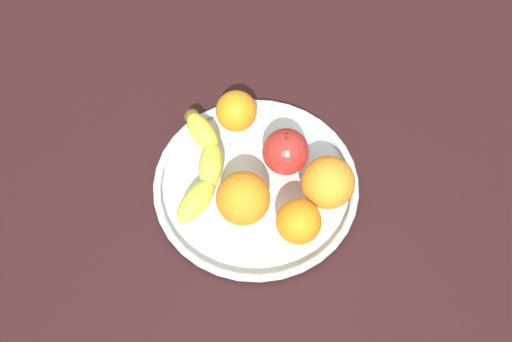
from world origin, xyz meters
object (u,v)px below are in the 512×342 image
object	(u,v)px
fruit_bowl	(256,184)
orange_back_left	(236,111)
apple	(286,152)
orange_front_right	(328,182)
orange_back_right	(299,222)
banana	(203,163)
orange_center	(243,198)

from	to	relation	value
fruit_bowl	orange_back_left	size ratio (longest dim) A/B	4.83
apple	orange_front_right	distance (cm)	7.94
orange_back_right	orange_front_right	size ratio (longest dim) A/B	0.83
orange_back_right	apple	bearing A→B (deg)	27.99
apple	orange_front_right	xyz separation A→B (cm)	(-2.99, -7.35, 0.33)
fruit_bowl	banana	world-z (taller)	banana
apple	fruit_bowl	bearing A→B (deg)	144.73
banana	fruit_bowl	bearing A→B (deg)	-103.14
orange_center	orange_back_right	distance (cm)	8.42
banana	orange_back_left	xyz separation A→B (cm)	(9.69, -1.65, 1.45)
orange_back_left	orange_back_right	xyz separation A→B (cm)	(-14.47, -14.90, -0.04)
fruit_bowl	orange_front_right	world-z (taller)	orange_front_right
banana	apple	bearing A→B (deg)	-84.25
orange_back_left	banana	bearing A→B (deg)	170.32
apple	orange_back_left	xyz separation A→B (cm)	(4.52, 9.61, -0.29)
apple	orange_back_right	distance (cm)	11.27
orange_center	orange_front_right	bearing A→B (deg)	-57.87
banana	orange_back_left	bearing A→B (deg)	-28.57
orange_front_right	orange_back_left	bearing A→B (deg)	66.12
fruit_bowl	orange_front_right	bearing A→B (deg)	-82.60
apple	orange_front_right	size ratio (longest dim) A/B	1.02
banana	orange_back_left	world-z (taller)	orange_back_left
orange_center	orange_back_left	bearing A→B (deg)	24.82
fruit_bowl	orange_center	xyz separation A→B (cm)	(-5.21, 0.03, 4.73)
orange_back_left	orange_center	bearing A→B (deg)	-155.18
apple	orange_back_right	size ratio (longest dim) A/B	1.23
orange_back_right	orange_center	bearing A→B (deg)	87.30
banana	apple	xyz separation A→B (cm)	(5.17, -11.27, 1.74)
banana	orange_center	world-z (taller)	orange_center
banana	orange_front_right	size ratio (longest dim) A/B	2.52
apple	orange_center	world-z (taller)	apple
banana	orange_back_left	distance (cm)	9.94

